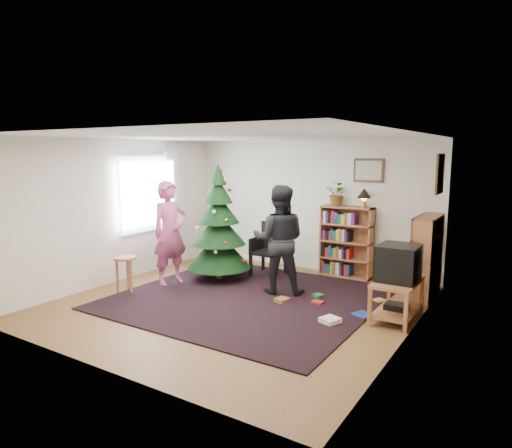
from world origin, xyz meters
The scene contains 23 objects.
floor centered at (0.00, 0.00, 0.00)m, with size 5.00×5.00×0.00m, color brown.
ceiling centered at (0.00, 0.00, 2.50)m, with size 5.00×5.00×0.00m, color white.
wall_back centered at (0.00, 2.50, 1.25)m, with size 5.00×0.02×2.50m, color silver.
wall_front centered at (0.00, -2.50, 1.25)m, with size 5.00×0.02×2.50m, color silver.
wall_left centered at (-2.50, 0.00, 1.25)m, with size 0.02×5.00×2.50m, color silver.
wall_right centered at (2.50, 0.00, 1.25)m, with size 0.02×5.00×2.50m, color silver.
rug centered at (0.00, 0.30, 0.01)m, with size 3.80×3.60×0.02m, color black.
window_pane centered at (-2.47, 0.60, 1.50)m, with size 0.04×1.20×1.40m, color silver.
curtain centered at (-2.43, 1.30, 1.50)m, with size 0.06×0.35×1.60m, color white.
picture_back centered at (1.15, 2.48, 1.95)m, with size 0.55×0.03×0.42m.
picture_right centered at (2.48, 1.75, 1.95)m, with size 0.03×0.50×0.60m.
christmas_tree centered at (-1.03, 0.95, 0.86)m, with size 1.14×1.14×2.07m.
bookshelf_back centered at (0.83, 2.34, 0.66)m, with size 0.95×0.30×1.30m.
bookshelf_right centered at (2.34, 1.83, 0.66)m, with size 0.30×0.95×1.30m.
tv_stand centered at (2.22, 0.64, 0.33)m, with size 0.53×0.95×0.55m.
crt_tv centered at (2.22, 0.64, 0.79)m, with size 0.52×0.56×0.49m.
armchair centered at (-0.41, 1.73, 0.53)m, with size 0.56×0.56×0.98m.
stool centered at (-1.86, -0.49, 0.46)m, with size 0.36×0.36×0.59m.
person_standing centered at (-1.58, 0.29, 0.89)m, with size 0.65×0.43×1.79m, color #AB446D.
person_by_chair centered at (0.28, 0.80, 0.88)m, with size 0.86×0.67×1.76m, color black.
potted_plant centered at (0.63, 2.34, 1.52)m, with size 0.40×0.34×0.44m, color gray.
table_lamp centered at (1.13, 2.34, 1.53)m, with size 0.26×0.26×0.34m.
floor_clutter centered at (1.28, 0.60, 0.04)m, with size 1.44×1.44×0.08m.
Camera 1 is at (3.77, -5.46, 2.27)m, focal length 32.00 mm.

